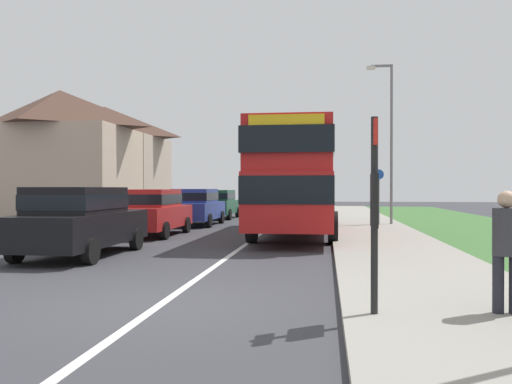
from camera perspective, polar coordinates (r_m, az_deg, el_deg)
ground_plane at (r=7.98m, az=-10.29°, el=-11.90°), size 120.00×120.00×0.00m
lane_marking_centre at (r=15.70m, az=-1.26°, el=-5.79°), size 0.14×60.00×0.01m
pavement_near_side at (r=13.64m, az=15.22°, el=-6.51°), size 3.20×68.00×0.12m
double_decker_bus at (r=19.29m, az=4.49°, el=1.72°), size 2.80×11.07×3.70m
parked_car_black at (r=13.84m, az=-18.53°, el=-2.74°), size 2.01×4.58×1.73m
parked_car_red at (r=19.14m, az=-11.14°, el=-1.96°), size 1.90×4.42×1.66m
parked_car_blue at (r=24.21m, az=-6.52°, el=-1.45°), size 1.99×4.46×1.67m
parked_car_dark_green at (r=29.45m, az=-4.10°, el=-1.18°), size 1.91×4.39×1.60m
pedestrian_at_stop at (r=7.39m, az=25.49°, el=-5.27°), size 0.34×0.34×1.67m
bus_stop_sign at (r=6.80m, az=12.69°, el=-0.96°), size 0.09×0.52×2.60m
cycle_route_sign at (r=23.47m, az=13.14°, el=-0.27°), size 0.44×0.08×2.52m
street_lamp_mid at (r=24.18m, az=14.20°, el=6.18°), size 1.14×0.20×7.18m
house_terrace_far_side at (r=33.78m, az=-18.12°, el=3.56°), size 7.50×11.69×7.13m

